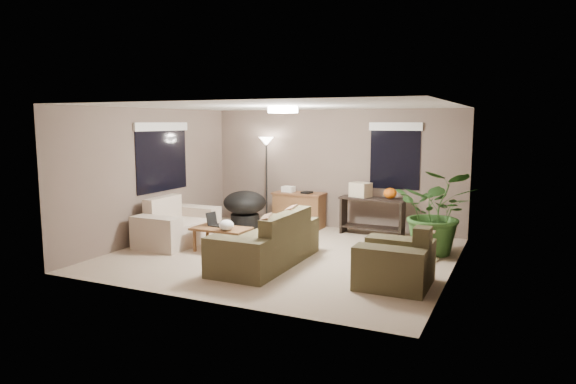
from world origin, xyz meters
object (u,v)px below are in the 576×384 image
at_px(armchair, 396,264).
at_px(console_table, 372,213).
at_px(desk, 299,210).
at_px(main_sofa, 268,246).
at_px(papasan_chair, 245,206).
at_px(cat_scratching_post, 428,247).
at_px(coffee_table, 221,231).
at_px(loveseat, 177,227).
at_px(floor_lamp, 266,152).
at_px(houseplant, 437,221).

bearing_deg(armchair, console_table, 111.28).
bearing_deg(desk, main_sofa, -76.10).
distance_m(desk, console_table, 1.62).
bearing_deg(papasan_chair, cat_scratching_post, -13.53).
bearing_deg(coffee_table, loveseat, 170.06).
xyz_separation_m(loveseat, armchair, (4.29, -0.79, 0.00)).
bearing_deg(coffee_table, main_sofa, -18.36).
xyz_separation_m(main_sofa, console_table, (0.92, 2.77, 0.14)).
relative_size(main_sofa, cat_scratching_post, 4.40).
height_order(armchair, cat_scratching_post, armchair).
height_order(loveseat, floor_lamp, floor_lamp).
bearing_deg(armchair, floor_lamp, 139.18).
distance_m(armchair, console_table, 3.22).
bearing_deg(loveseat, armchair, -10.42).
xyz_separation_m(loveseat, coffee_table, (1.10, -0.19, 0.06)).
bearing_deg(console_table, loveseat, -144.65).
relative_size(desk, houseplant, 0.75).
distance_m(desk, houseplant, 3.21).
xyz_separation_m(desk, papasan_chair, (-1.01, -0.56, 0.09)).
distance_m(desk, cat_scratching_post, 3.33).
bearing_deg(console_table, papasan_chair, -168.97).
distance_m(loveseat, floor_lamp, 2.74).
distance_m(desk, papasan_chair, 1.16).
bearing_deg(main_sofa, desk, 103.90).
height_order(papasan_chair, houseplant, houseplant).
height_order(desk, floor_lamp, floor_lamp).
relative_size(armchair, coffee_table, 1.00).
bearing_deg(papasan_chair, main_sofa, -52.93).
distance_m(main_sofa, cat_scratching_post, 2.61).
distance_m(loveseat, desk, 2.72).
height_order(houseplant, cat_scratching_post, houseplant).
distance_m(papasan_chair, floor_lamp, 1.30).
height_order(desk, cat_scratching_post, desk).
xyz_separation_m(console_table, cat_scratching_post, (1.35, -1.47, -0.22)).
bearing_deg(houseplant, floor_lamp, 163.58).
distance_m(loveseat, console_table, 3.83).
xyz_separation_m(papasan_chair, floor_lamp, (0.21, 0.60, 1.13)).
distance_m(loveseat, papasan_chair, 1.78).
bearing_deg(floor_lamp, armchair, -40.82).
bearing_deg(armchair, coffee_table, 169.42).
xyz_separation_m(papasan_chair, houseplant, (4.03, -0.52, 0.10)).
bearing_deg(console_table, desk, 178.17).
height_order(coffee_table, houseplant, houseplant).
distance_m(console_table, houseplant, 1.75).
xyz_separation_m(papasan_chair, cat_scratching_post, (3.97, -0.96, -0.25)).
xyz_separation_m(main_sofa, cat_scratching_post, (2.26, 1.30, -0.08)).
relative_size(coffee_table, cat_scratching_post, 2.00).
xyz_separation_m(console_table, houseplant, (1.40, -1.03, 0.13)).
relative_size(papasan_chair, cat_scratching_post, 2.09).
relative_size(floor_lamp, houseplant, 1.31).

